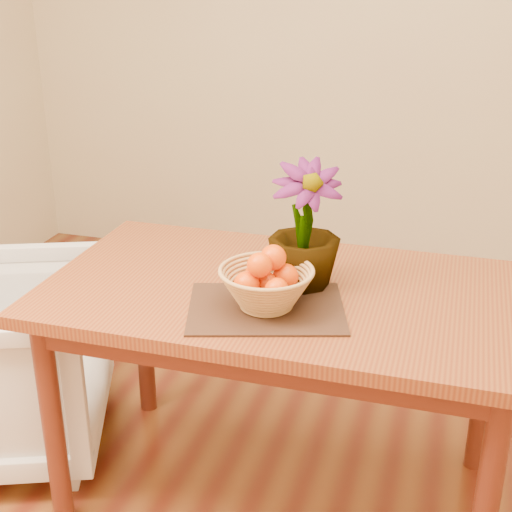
# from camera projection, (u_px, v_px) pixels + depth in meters

# --- Properties ---
(wall_back) EXTENTS (4.00, 0.02, 2.70)m
(wall_back) POSITION_uv_depth(u_px,v_px,m) (381.00, 23.00, 3.59)
(wall_back) COLOR beige
(wall_back) RESTS_ON floor
(table) EXTENTS (1.40, 0.80, 0.75)m
(table) POSITION_uv_depth(u_px,v_px,m) (282.00, 314.00, 2.13)
(table) COLOR brown
(table) RESTS_ON floor
(placemat) EXTENTS (0.50, 0.43, 0.01)m
(placemat) POSITION_uv_depth(u_px,v_px,m) (266.00, 308.00, 1.96)
(placemat) COLOR #371E14
(placemat) RESTS_ON table
(wicker_basket) EXTENTS (0.26, 0.26, 0.11)m
(wicker_basket) POSITION_uv_depth(u_px,v_px,m) (266.00, 290.00, 1.94)
(wicker_basket) COLOR tan
(wicker_basket) RESTS_ON placemat
(orange_pile) EXTENTS (0.16, 0.15, 0.13)m
(orange_pile) POSITION_uv_depth(u_px,v_px,m) (267.00, 275.00, 1.92)
(orange_pile) COLOR #EE5A03
(orange_pile) RESTS_ON wicker_basket
(potted_plant) EXTENTS (0.27, 0.27, 0.37)m
(potted_plant) POSITION_uv_depth(u_px,v_px,m) (305.00, 226.00, 2.03)
(potted_plant) COLOR #184413
(potted_plant) RESTS_ON table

